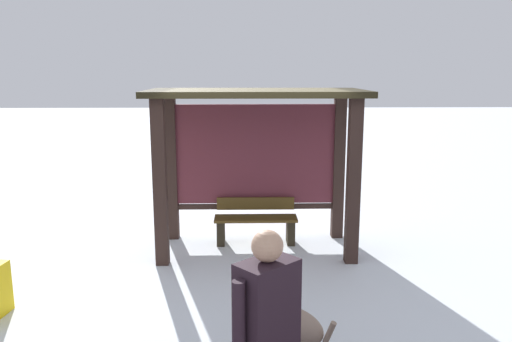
# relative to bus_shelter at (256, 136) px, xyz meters

# --- Properties ---
(ground_plane) EXTENTS (60.00, 60.00, 0.00)m
(ground_plane) POSITION_rel_bus_shelter_xyz_m (0.00, -0.18, -1.74)
(ground_plane) COLOR white
(bus_shelter) EXTENTS (3.16, 1.59, 2.44)m
(bus_shelter) POSITION_rel_bus_shelter_xyz_m (0.00, 0.00, 0.00)
(bus_shelter) COLOR #33231E
(bus_shelter) RESTS_ON ground
(bench_left_inside) EXTENTS (1.31, 0.38, 0.71)m
(bench_left_inside) POSITION_rel_bus_shelter_xyz_m (0.00, 0.12, -1.40)
(bench_left_inside) COLOR brown
(bench_left_inside) RESTS_ON ground
(person_walking) EXTENTS (0.51, 0.50, 1.67)m
(person_walking) POSITION_rel_bus_shelter_xyz_m (-0.03, -4.38, -0.76)
(person_walking) COLOR #2C1D27
(person_walking) RESTS_ON ground
(dog) EXTENTS (0.87, 0.70, 0.69)m
(dog) POSITION_rel_bus_shelter_xyz_m (0.15, -3.42, -1.26)
(dog) COLOR gray
(dog) RESTS_ON ground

